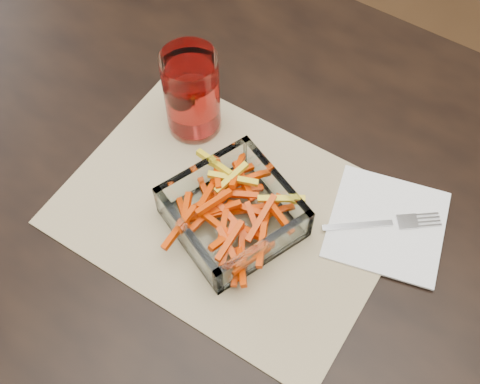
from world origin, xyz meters
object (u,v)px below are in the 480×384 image
dining_table (278,243)px  glass_bowl (233,214)px  fork (386,223)px  tumbler (192,96)px

dining_table → glass_bowl: size_ratio=7.96×
glass_bowl → fork: 0.21m
tumbler → fork: tumbler is taller
tumbler → fork: (0.32, -0.00, -0.06)m
tumbler → fork: size_ratio=1.03×
tumbler → fork: bearing=-0.2°
glass_bowl → fork: bearing=32.0°
dining_table → glass_bowl: (-0.05, -0.05, 0.12)m
tumbler → glass_bowl: bearing=-38.0°
glass_bowl → tumbler: (-0.14, 0.11, 0.04)m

